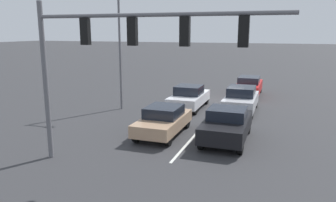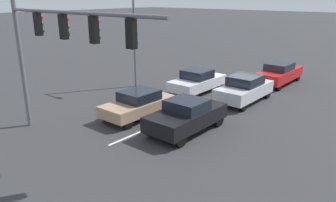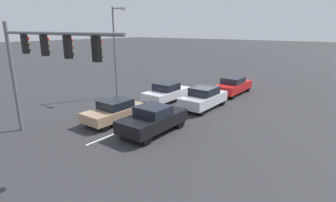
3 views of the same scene
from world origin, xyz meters
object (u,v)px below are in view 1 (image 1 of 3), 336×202
object	(u,v)px
car_silver_leftlane_second	(241,99)
traffic_signal_gantry	(118,46)
street_lamp_right_shoulder	(122,43)
car_tan_midlane_front	(163,120)
car_white_midlane_second	(189,97)
car_red_leftlane_third	(249,86)
car_black_leftlane_front	(227,124)

from	to	relation	value
car_silver_leftlane_second	traffic_signal_gantry	size ratio (longest dim) A/B	0.47
street_lamp_right_shoulder	car_silver_leftlane_second	bearing A→B (deg)	-166.59
car_tan_midlane_front	car_silver_leftlane_second	distance (m)	6.77
car_white_midlane_second	traffic_signal_gantry	world-z (taller)	traffic_signal_gantry
car_tan_midlane_front	street_lamp_right_shoulder	bearing A→B (deg)	-44.32
car_silver_leftlane_second	traffic_signal_gantry	distance (m)	11.50
car_red_leftlane_third	street_lamp_right_shoulder	bearing A→B (deg)	44.73
car_black_leftlane_front	traffic_signal_gantry	world-z (taller)	traffic_signal_gantry
car_tan_midlane_front	street_lamp_right_shoulder	world-z (taller)	street_lamp_right_shoulder
car_silver_leftlane_second	car_black_leftlane_front	bearing A→B (deg)	90.77
car_white_midlane_second	car_tan_midlane_front	bearing A→B (deg)	93.33
car_red_leftlane_third	traffic_signal_gantry	distance (m)	16.65
traffic_signal_gantry	car_red_leftlane_third	bearing A→B (deg)	-101.00
car_black_leftlane_front	car_tan_midlane_front	world-z (taller)	car_black_leftlane_front
car_black_leftlane_front	car_white_midlane_second	world-z (taller)	car_black_leftlane_front
car_tan_midlane_front	car_red_leftlane_third	bearing A→B (deg)	-104.52
car_tan_midlane_front	car_red_leftlane_third	world-z (taller)	car_red_leftlane_third
car_silver_leftlane_second	car_red_leftlane_third	world-z (taller)	car_silver_leftlane_second
car_tan_midlane_front	street_lamp_right_shoulder	size ratio (longest dim) A/B	0.55
car_silver_leftlane_second	street_lamp_right_shoulder	world-z (taller)	street_lamp_right_shoulder
car_black_leftlane_front	car_red_leftlane_third	world-z (taller)	car_black_leftlane_front
car_white_midlane_second	car_red_leftlane_third	world-z (taller)	car_red_leftlane_third
traffic_signal_gantry	car_tan_midlane_front	bearing A→B (deg)	-91.34
car_tan_midlane_front	street_lamp_right_shoulder	distance (m)	7.07
car_silver_leftlane_second	street_lamp_right_shoulder	bearing A→B (deg)	13.41
car_black_leftlane_front	street_lamp_right_shoulder	size ratio (longest dim) A/B	0.57
car_silver_leftlane_second	traffic_signal_gantry	world-z (taller)	traffic_signal_gantry
car_red_leftlane_third	car_black_leftlane_front	bearing A→B (deg)	90.74
car_red_leftlane_third	street_lamp_right_shoulder	world-z (taller)	street_lamp_right_shoulder
car_tan_midlane_front	traffic_signal_gantry	xyz separation A→B (m)	(0.10, 4.36, 3.83)
car_black_leftlane_front	car_silver_leftlane_second	distance (m)	5.96
car_white_midlane_second	car_silver_leftlane_second	bearing A→B (deg)	-177.88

